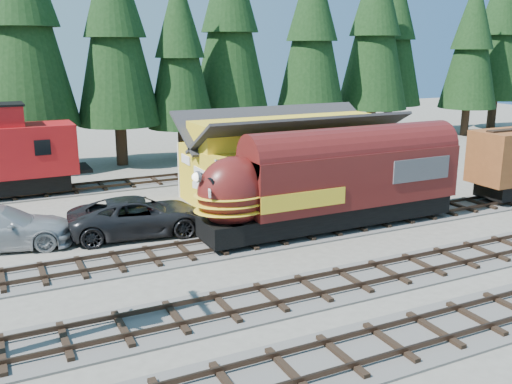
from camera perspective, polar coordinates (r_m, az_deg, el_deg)
name	(u,v)px	position (r m, az deg, el deg)	size (l,w,h in m)	color
ground	(403,251)	(26.79, 14.48, -5.70)	(120.00, 120.00, 0.00)	#6B665B
track_siding	(491,203)	(36.30, 22.48, -0.98)	(68.00, 3.20, 0.33)	#4C4947
track_spur	(99,187)	(38.57, -15.40, 0.46)	(32.00, 3.20, 0.33)	#4C4947
depot	(290,150)	(34.36, 3.41, 4.25)	(12.80, 7.00, 5.30)	gold
conifer_backdrop	(271,30)	(49.23, 1.56, 15.90)	(80.60, 20.91, 16.69)	black
locomotive	(327,186)	(28.26, 7.07, 0.58)	(14.25, 2.83, 3.87)	black
pickup_truck_a	(139,216)	(28.44, -11.60, -2.38)	(3.10, 6.72, 1.87)	black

